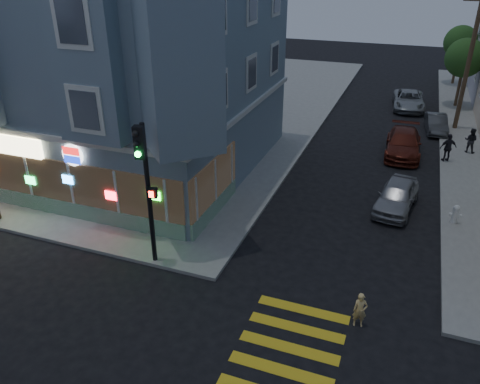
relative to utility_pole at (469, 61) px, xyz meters
The scene contains 15 objects.
ground 27.26m from the utility_pole, 116.57° to the right, with size 120.00×120.00×0.00m, color black.
sidewalk_nw 25.95m from the utility_pole, behind, with size 33.00×42.00×0.15m, color gray.
corner_building 22.24m from the utility_pole, 144.13° to the right, with size 14.60×14.60×11.40m.
utility_pole is the anchor object (origin of this frame).
street_tree_near 6.06m from the utility_pole, 88.09° to the left, with size 3.00×3.00×5.30m.
street_tree_far 14.03m from the utility_pole, 89.18° to the left, with size 3.00×3.00×5.30m.
running_child 23.11m from the utility_pole, 99.15° to the right, with size 0.46×0.30×1.27m, color #F5D07D.
pedestrian_a 6.13m from the utility_pole, 82.27° to the right, with size 0.75×0.58×1.53m, color black.
pedestrian_b 7.74m from the utility_pole, 95.96° to the right, with size 0.98×0.41×1.68m, color #26232B.
parked_car_a 14.54m from the utility_pole, 102.75° to the right, with size 1.65×4.09×1.39m, color #97989E.
parked_car_b 4.50m from the utility_pole, 142.93° to the right, with size 1.28×3.67×1.21m, color #3E4043.
parked_car_c 8.07m from the utility_pole, 117.42° to the right, with size 2.04×5.02×1.46m, color #5F2115.
parked_car_d 6.79m from the utility_pole, 128.87° to the left, with size 2.32×5.03×1.40m, color #959A9E.
traffic_signal 24.81m from the utility_pole, 118.24° to the right, with size 0.71×0.64×5.72m.
fire_hydrant 14.93m from the utility_pole, 91.84° to the right, with size 0.51×0.30×0.89m.
Camera 1 is at (8.91, -11.02, 11.02)m, focal length 35.00 mm.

